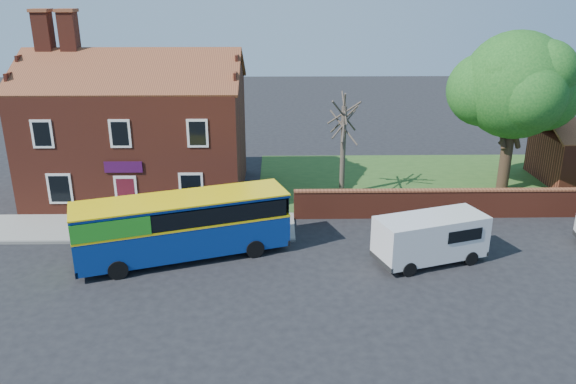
{
  "coord_description": "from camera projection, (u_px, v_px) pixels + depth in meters",
  "views": [
    {
      "loc": [
        1.18,
        -20.97,
        11.57
      ],
      "look_at": [
        1.65,
        5.0,
        2.22
      ],
      "focal_mm": 35.0,
      "sensor_mm": 36.0,
      "label": 1
    }
  ],
  "objects": [
    {
      "name": "van_near",
      "position": [
        431.0,
        237.0,
        25.03
      ],
      "size": [
        5.31,
        3.44,
        2.17
      ],
      "rotation": [
        0.0,
        0.0,
        0.32
      ],
      "color": "silver",
      "rests_on": "ground"
    },
    {
      "name": "large_tree",
      "position": [
        515.0,
        88.0,
        32.48
      ],
      "size": [
        7.82,
        6.19,
        9.54
      ],
      "color": "black",
      "rests_on": "ground"
    },
    {
      "name": "grass_strip",
      "position": [
        462.0,
        181.0,
        36.07
      ],
      "size": [
        26.0,
        12.0,
        0.04
      ],
      "primitive_type": "cube",
      "color": "#426B28",
      "rests_on": "ground"
    },
    {
      "name": "pavement",
      "position": [
        120.0,
        228.0,
        28.89
      ],
      "size": [
        18.0,
        3.5,
        0.12
      ],
      "primitive_type": "cube",
      "color": "gray",
      "rests_on": "ground"
    },
    {
      "name": "kerb",
      "position": [
        111.0,
        242.0,
        27.24
      ],
      "size": [
        18.0,
        0.15,
        0.14
      ],
      "primitive_type": "cube",
      "color": "slate",
      "rests_on": "ground"
    },
    {
      "name": "boundary_wall",
      "position": [
        498.0,
        203.0,
        30.16
      ],
      "size": [
        22.0,
        0.38,
        1.6
      ],
      "color": "maroon",
      "rests_on": "ground"
    },
    {
      "name": "bare_tree",
      "position": [
        343.0,
        146.0,
        32.79
      ],
      "size": [
        2.19,
        2.61,
        5.85
      ],
      "color": "#4C4238",
      "rests_on": "ground"
    },
    {
      "name": "bus",
      "position": [
        176.0,
        225.0,
        25.2
      ],
      "size": [
        9.76,
        5.34,
        2.9
      ],
      "rotation": [
        0.0,
        0.0,
        0.33
      ],
      "color": "navy",
      "rests_on": "ground"
    },
    {
      "name": "ground",
      "position": [
        251.0,
        282.0,
        23.62
      ],
      "size": [
        120.0,
        120.0,
        0.0
      ],
      "primitive_type": "plane",
      "color": "black",
      "rests_on": "ground"
    },
    {
      "name": "shop_building",
      "position": [
        140.0,
        137.0,
        33.17
      ],
      "size": [
        12.3,
        8.13,
        10.5
      ],
      "color": "maroon",
      "rests_on": "ground"
    }
  ]
}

